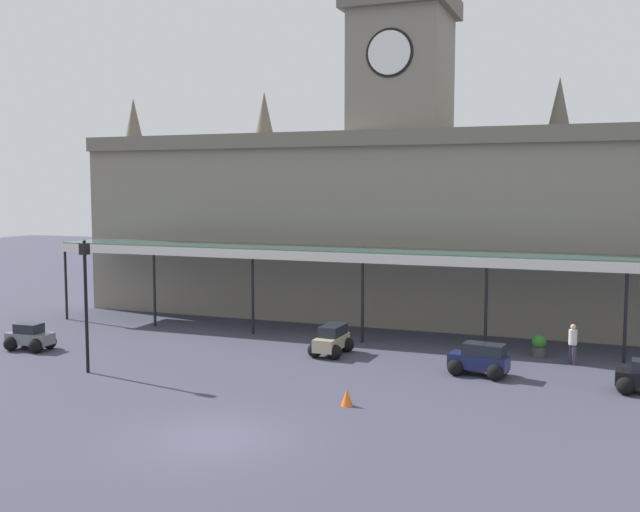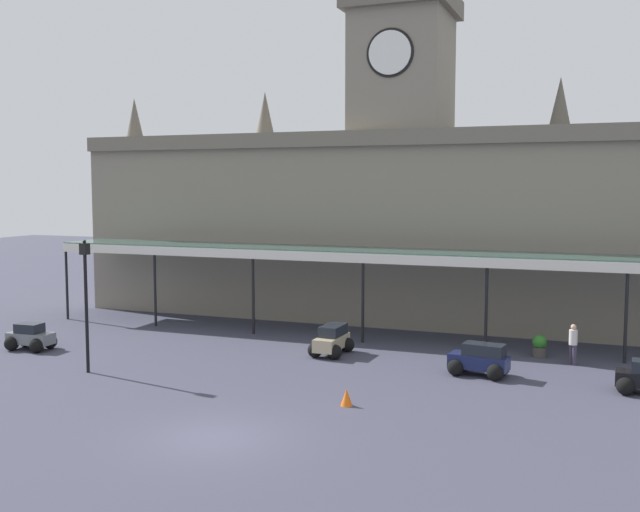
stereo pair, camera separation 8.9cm
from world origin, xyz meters
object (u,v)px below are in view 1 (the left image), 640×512
Objects in this scene: car_grey_sedan at (30,339)px; traffic_cone at (347,397)px; victorian_lamppost at (86,291)px; planter_forecourt_centre at (539,346)px; car_navy_estate at (480,361)px; pedestrian_near_entrance at (573,342)px; car_beige_estate at (332,342)px.

car_grey_sedan is 3.62× the size of traffic_cone.
planter_forecourt_centre is (16.33, 9.14, -2.73)m from victorian_lamppost.
traffic_cone is at bearing -119.07° from planter_forecourt_centre.
car_grey_sedan is 0.89× the size of car_navy_estate.
pedestrian_near_entrance is 1.74× the size of planter_forecourt_centre.
car_navy_estate is 2.45× the size of planter_forecourt_centre.
victorian_lamppost reaches higher than pedestrian_near_entrance.
pedestrian_near_entrance is (3.27, 3.22, 0.34)m from car_navy_estate.
traffic_cone is (-6.78, -8.80, -0.62)m from pedestrian_near_entrance.
car_beige_estate is 10.03m from pedestrian_near_entrance.
victorian_lamppost is (-14.45, -5.02, 2.66)m from car_navy_estate.
traffic_cone is 11.10m from planter_forecourt_centre.
car_beige_estate reaches higher than planter_forecourt_centre.
car_grey_sedan is 0.40× the size of victorian_lamppost.
pedestrian_near_entrance is 19.67m from victorian_lamppost.
car_beige_estate is 10.47m from victorian_lamppost.
planter_forecourt_centre is at bearing 18.06° from car_beige_estate.
traffic_cone is (15.99, -2.99, -0.21)m from car_grey_sedan.
victorian_lamppost is at bearing -140.96° from car_beige_estate.
traffic_cone is at bearing -66.08° from car_beige_estate.
car_grey_sedan is at bearing -163.01° from car_beige_estate.
car_beige_estate is 2.36× the size of planter_forecourt_centre.
car_navy_estate is at bearing -114.55° from planter_forecourt_centre.
pedestrian_near_entrance is 2.89× the size of traffic_cone.
car_grey_sedan is 19.67m from car_navy_estate.
car_navy_estate is at bearing 7.56° from car_grey_sedan.
planter_forecourt_centre is at bearing 17.42° from car_grey_sedan.
car_navy_estate is 0.45× the size of victorian_lamppost.
pedestrian_near_entrance is 11.12m from traffic_cone.
car_grey_sedan is at bearing -165.68° from pedestrian_near_entrance.
pedestrian_near_entrance reaches higher than car_navy_estate.
car_beige_estate is 7.59m from traffic_cone.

